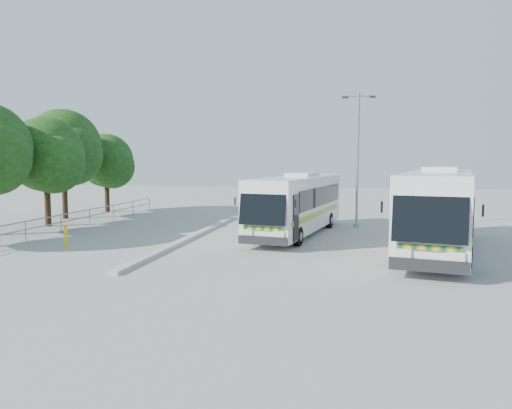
% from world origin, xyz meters
% --- Properties ---
extents(ground, '(100.00, 100.00, 0.00)m').
position_xyz_m(ground, '(0.00, 0.00, 0.00)').
color(ground, gray).
rests_on(ground, ground).
extents(kerb_divider, '(0.40, 16.00, 0.15)m').
position_xyz_m(kerb_divider, '(-2.30, 2.00, 0.07)').
color(kerb_divider, '#B2B2AD').
rests_on(kerb_divider, ground).
extents(railing, '(0.06, 22.00, 1.00)m').
position_xyz_m(railing, '(-10.00, 4.00, 0.74)').
color(railing, gray).
rests_on(railing, ground).
extents(tree_far_c, '(4.97, 4.69, 6.49)m').
position_xyz_m(tree_far_c, '(-12.12, 5.10, 4.26)').
color(tree_far_c, '#382314').
rests_on(tree_far_c, ground).
extents(tree_far_d, '(5.62, 5.30, 7.33)m').
position_xyz_m(tree_far_d, '(-13.31, 8.80, 4.82)').
color(tree_far_d, '#382314').
rests_on(tree_far_d, ground).
extents(tree_far_e, '(4.54, 4.28, 5.92)m').
position_xyz_m(tree_far_e, '(-12.63, 13.30, 3.89)').
color(tree_far_e, '#382314').
rests_on(tree_far_e, ground).
extents(coach_main, '(4.01, 11.31, 3.08)m').
position_xyz_m(coach_main, '(2.82, 4.76, 1.69)').
color(coach_main, silver).
rests_on(coach_main, ground).
extents(coach_adjacent, '(4.84, 12.68, 3.45)m').
position_xyz_m(coach_adjacent, '(9.35, 1.13, 1.89)').
color(coach_adjacent, silver).
rests_on(coach_adjacent, ground).
extents(lamppost, '(1.91, 0.21, 7.81)m').
position_xyz_m(lamppost, '(5.90, 8.31, 4.31)').
color(lamppost, '#95979E').
rests_on(lamppost, ground).
extents(bollard, '(0.16, 0.16, 1.03)m').
position_xyz_m(bollard, '(-6.84, -1.54, 0.52)').
color(bollard, gold).
rests_on(bollard, ground).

